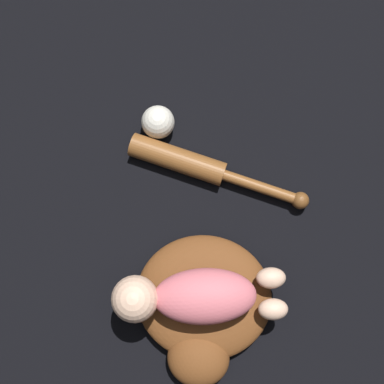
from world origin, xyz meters
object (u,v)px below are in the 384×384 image
baseball_bat (197,166)px  baseball (158,122)px  baby_figure (191,297)px  baseball_glove (203,307)px

baseball_bat → baseball: 0.14m
baby_figure → baseball: (0.06, -0.41, -0.08)m
baseball_glove → baseball_bat: 0.32m
baseball_bat → baseball: (0.09, -0.11, 0.01)m
baseball_bat → baseball: size_ratio=5.27×
baseball_bat → baseball_glove: bearing=89.5°
baseball → baseball_glove: bearing=101.2°
baby_figure → baseball_glove: bearing=139.8°
baseball_glove → baseball_bat: bearing=-90.5°
baby_figure → baseball_bat: 0.32m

